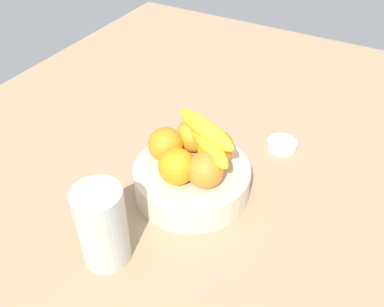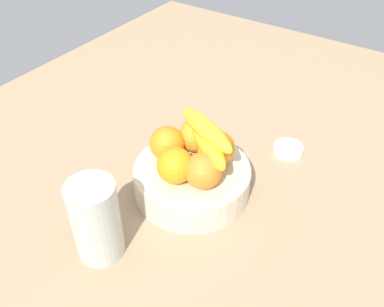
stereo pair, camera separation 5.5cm
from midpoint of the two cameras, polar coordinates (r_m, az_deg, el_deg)
name	(u,v)px [view 2 (the right image)]	position (r cm, az deg, el deg)	size (l,w,h in cm)	color
ground_plane	(187,184)	(96.79, 1.00, -4.13)	(180.00, 140.00, 3.00)	tan
fruit_bowl	(192,180)	(90.86, 1.74, -3.58)	(24.82, 24.82, 6.49)	beige
orange_front_left	(175,166)	(83.57, -0.36, -1.70)	(7.47, 7.47, 7.47)	orange
orange_front_right	(203,171)	(82.60, 3.45, -2.37)	(7.47, 7.47, 7.47)	orange
orange_center	(217,148)	(88.12, 5.19, 0.65)	(7.47, 7.47, 7.47)	orange
orange_back_left	(194,135)	(91.54, 2.00, 2.50)	(7.47, 7.47, 7.47)	orange
orange_back_right	(167,143)	(89.13, -1.61, 1.34)	(7.47, 7.47, 7.47)	orange
banana_bunch	(207,145)	(86.33, 3.83, 1.11)	(17.90, 17.70, 10.60)	yellow
thermos_tumbler	(96,220)	(77.52, -10.85, -8.86)	(8.91, 8.91, 16.37)	#B6BEB3
jar_lid	(288,149)	(105.74, 14.30, 0.53)	(7.20, 7.20, 1.75)	white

